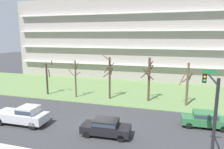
# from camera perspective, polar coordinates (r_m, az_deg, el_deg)

# --- Properties ---
(ground) EXTENTS (160.00, 160.00, 0.00)m
(ground) POSITION_cam_1_polar(r_m,az_deg,el_deg) (21.80, -2.98, -13.65)
(ground) COLOR #38383A
(grass_lawn_strip) EXTENTS (80.00, 16.00, 0.08)m
(grass_lawn_strip) POSITION_cam_1_polar(r_m,az_deg,el_deg) (34.57, 4.75, -4.42)
(grass_lawn_strip) COLOR #66844C
(grass_lawn_strip) RESTS_ON ground
(apartment_building) EXTENTS (54.64, 14.65, 16.47)m
(apartment_building) POSITION_cam_1_polar(r_m,az_deg,el_deg) (48.06, 8.55, 9.56)
(apartment_building) COLOR #9E938C
(apartment_building) RESTS_ON ground
(tree_far_left) EXTENTS (1.82, 1.73, 5.38)m
(tree_far_left) POSITION_cam_1_polar(r_m,az_deg,el_deg) (33.25, -17.22, -0.75)
(tree_far_left) COLOR #423023
(tree_far_left) RESTS_ON ground
(tree_left) EXTENTS (1.62, 1.65, 5.47)m
(tree_left) POSITION_cam_1_polar(r_m,az_deg,el_deg) (30.63, -9.93, -0.88)
(tree_left) COLOR #4C3828
(tree_left) RESTS_ON ground
(tree_center) EXTENTS (1.53, 1.93, 6.32)m
(tree_center) POSITION_cam_1_polar(r_m,az_deg,el_deg) (29.49, -0.69, -0.49)
(tree_center) COLOR #423023
(tree_center) RESTS_ON ground
(tree_right) EXTENTS (1.90, 2.02, 6.04)m
(tree_right) POSITION_cam_1_polar(r_m,az_deg,el_deg) (28.80, 10.00, -0.92)
(tree_right) COLOR #4C3828
(tree_right) RESTS_ON ground
(tree_far_right) EXTENTS (1.71, 1.36, 5.61)m
(tree_far_right) POSITION_cam_1_polar(r_m,az_deg,el_deg) (28.31, 19.79, -2.34)
(tree_far_right) COLOR brown
(tree_far_right) RESTS_ON ground
(sedan_green_near_left) EXTENTS (4.45, 1.92, 1.57)m
(sedan_green_near_left) POSITION_cam_1_polar(r_m,az_deg,el_deg) (22.95, 23.98, -10.96)
(sedan_green_near_left) COLOR #2D6B3D
(sedan_green_near_left) RESTS_ON ground
(sedan_black_center_left) EXTENTS (4.48, 1.99, 1.57)m
(sedan_black_center_left) POSITION_cam_1_polar(r_m,az_deg,el_deg) (19.37, -1.70, -14.03)
(sedan_black_center_left) COLOR black
(sedan_black_center_left) RESTS_ON ground
(pickup_silver_center_right) EXTENTS (5.44, 2.10, 1.95)m
(pickup_silver_center_right) POSITION_cam_1_polar(r_m,az_deg,el_deg) (23.41, -23.02, -10.09)
(pickup_silver_center_right) COLOR #B7BABF
(pickup_silver_center_right) RESTS_ON ground
(traffic_signal_mast) EXTENTS (0.90, 5.52, 6.67)m
(traffic_signal_mast) POSITION_cam_1_polar(r_m,az_deg,el_deg) (14.81, 25.16, -7.59)
(traffic_signal_mast) COLOR black
(traffic_signal_mast) RESTS_ON ground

